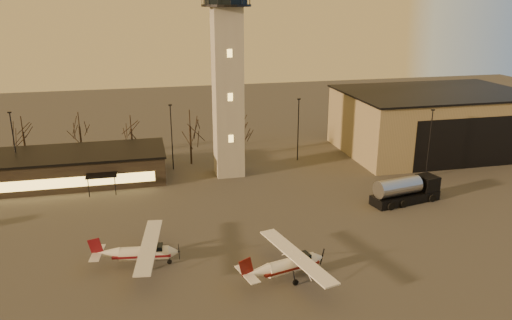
{
  "coord_description": "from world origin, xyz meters",
  "views": [
    {
      "loc": [
        -12.24,
        -39.62,
        25.08
      ],
      "look_at": [
        0.14,
        13.0,
        7.52
      ],
      "focal_mm": 35.0,
      "sensor_mm": 36.0,
      "label": 1
    }
  ],
  "objects_px": {
    "terminal": "(75,167)",
    "fuel_truck": "(405,192)",
    "cessna_front": "(293,267)",
    "cessna_rear": "(146,255)",
    "hangar": "(433,121)",
    "control_tower": "(227,64)"
  },
  "relations": [
    {
      "from": "hangar",
      "to": "cessna_front",
      "type": "height_order",
      "value": "hangar"
    },
    {
      "from": "control_tower",
      "to": "cessna_front",
      "type": "relative_size",
      "value": 2.77
    },
    {
      "from": "control_tower",
      "to": "terminal",
      "type": "relative_size",
      "value": 1.28
    },
    {
      "from": "cessna_front",
      "to": "control_tower",
      "type": "bearing_deg",
      "value": 77.46
    },
    {
      "from": "cessna_front",
      "to": "cessna_rear",
      "type": "xyz_separation_m",
      "value": [
        -13.37,
        5.45,
        -0.03
      ]
    },
    {
      "from": "terminal",
      "to": "fuel_truck",
      "type": "distance_m",
      "value": 45.77
    },
    {
      "from": "hangar",
      "to": "cessna_rear",
      "type": "bearing_deg",
      "value": -149.58
    },
    {
      "from": "terminal",
      "to": "fuel_truck",
      "type": "height_order",
      "value": "terminal"
    },
    {
      "from": "hangar",
      "to": "control_tower",
      "type": "bearing_deg",
      "value": -173.69
    },
    {
      "from": "control_tower",
      "to": "fuel_truck",
      "type": "xyz_separation_m",
      "value": [
        20.1,
        -15.97,
        -14.96
      ]
    },
    {
      "from": "control_tower",
      "to": "hangar",
      "type": "distance_m",
      "value": 37.9
    },
    {
      "from": "terminal",
      "to": "cessna_front",
      "type": "relative_size",
      "value": 2.16
    },
    {
      "from": "cessna_front",
      "to": "fuel_truck",
      "type": "distance_m",
      "value": 24.12
    },
    {
      "from": "control_tower",
      "to": "hangar",
      "type": "relative_size",
      "value": 1.07
    },
    {
      "from": "hangar",
      "to": "terminal",
      "type": "height_order",
      "value": "hangar"
    },
    {
      "from": "control_tower",
      "to": "fuel_truck",
      "type": "relative_size",
      "value": 3.39
    },
    {
      "from": "hangar",
      "to": "cessna_front",
      "type": "bearing_deg",
      "value": -136.09
    },
    {
      "from": "cessna_front",
      "to": "cessna_rear",
      "type": "bearing_deg",
      "value": 144.17
    },
    {
      "from": "terminal",
      "to": "fuel_truck",
      "type": "relative_size",
      "value": 2.64
    },
    {
      "from": "cessna_rear",
      "to": "fuel_truck",
      "type": "bearing_deg",
      "value": 22.87
    },
    {
      "from": "cessna_rear",
      "to": "terminal",
      "type": "bearing_deg",
      "value": 117.1
    },
    {
      "from": "control_tower",
      "to": "hangar",
      "type": "bearing_deg",
      "value": 6.31
    }
  ]
}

